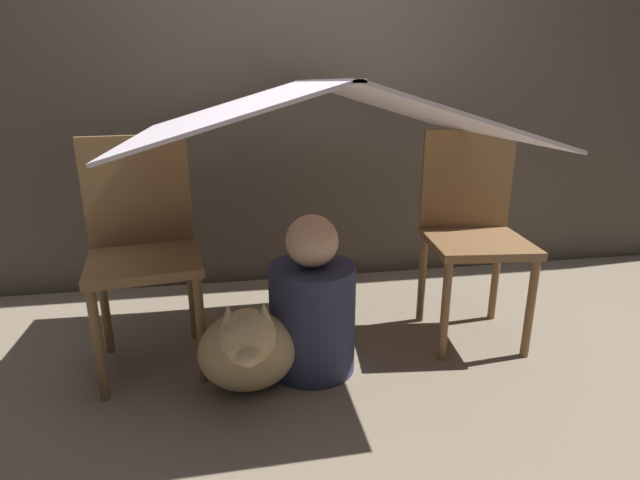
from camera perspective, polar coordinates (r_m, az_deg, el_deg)
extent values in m
plane|color=gray|center=(2.22, 0.26, -13.17)|extent=(8.80, 8.80, 0.00)
cube|color=#4C4238|center=(2.86, -3.35, 19.85)|extent=(7.00, 0.05, 2.50)
cylinder|color=brown|center=(2.02, -24.01, -11.00)|extent=(0.04, 0.04, 0.44)
cylinder|color=brown|center=(2.01, -13.46, -10.01)|extent=(0.04, 0.04, 0.44)
cylinder|color=brown|center=(2.35, -23.38, -6.87)|extent=(0.04, 0.04, 0.44)
cylinder|color=brown|center=(2.34, -14.42, -6.01)|extent=(0.04, 0.04, 0.44)
cube|color=brown|center=(2.08, -19.47, -2.37)|extent=(0.48, 0.48, 0.04)
cube|color=brown|center=(2.20, -20.15, 5.29)|extent=(0.42, 0.10, 0.45)
cylinder|color=brown|center=(2.16, 14.10, -7.96)|extent=(0.04, 0.04, 0.44)
cylinder|color=brown|center=(2.30, 22.88, -7.30)|extent=(0.04, 0.04, 0.44)
cylinder|color=brown|center=(2.48, 11.59, -4.37)|extent=(0.04, 0.04, 0.44)
cylinder|color=brown|center=(2.60, 19.40, -4.01)|extent=(0.04, 0.04, 0.44)
cube|color=brown|center=(2.30, 17.53, -0.30)|extent=(0.46, 0.46, 0.04)
cube|color=brown|center=(2.42, 16.43, 6.65)|extent=(0.42, 0.08, 0.45)
cube|color=silver|center=(1.94, -10.64, 14.36)|extent=(0.71, 1.20, 0.22)
cube|color=silver|center=(2.06, 10.02, 14.56)|extent=(0.71, 1.20, 0.22)
cube|color=silver|center=(1.96, 0.00, 17.69)|extent=(0.04, 1.20, 0.01)
cylinder|color=#2D3351|center=(2.04, -0.88, -8.91)|extent=(0.35, 0.35, 0.45)
sphere|color=#D6A884|center=(1.92, -0.92, -0.12)|extent=(0.21, 0.21, 0.21)
ellipsoid|color=tan|center=(1.96, -8.27, -12.47)|extent=(0.37, 0.24, 0.32)
sphere|color=tan|center=(1.77, -8.29, -10.91)|extent=(0.20, 0.20, 0.20)
ellipsoid|color=tan|center=(1.70, -8.15, -12.93)|extent=(0.08, 0.10, 0.07)
cone|color=tan|center=(1.73, -10.41, -8.69)|extent=(0.07, 0.07, 0.09)
cone|color=tan|center=(1.74, -6.42, -8.47)|extent=(0.07, 0.07, 0.09)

